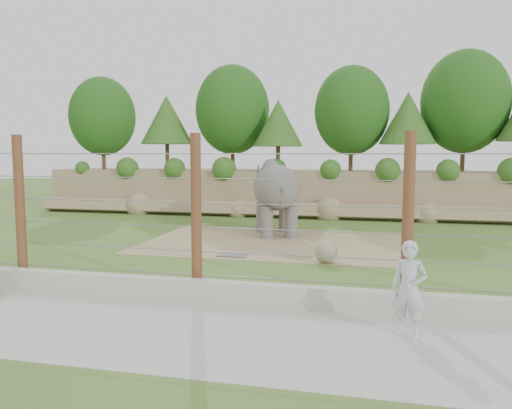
% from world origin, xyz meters
% --- Properties ---
extents(ground, '(90.00, 90.00, 0.00)m').
position_xyz_m(ground, '(0.00, 0.00, 0.00)').
color(ground, '#436223').
rests_on(ground, ground).
extents(back_embankment, '(30.00, 5.52, 8.77)m').
position_xyz_m(back_embankment, '(0.59, 12.68, 3.97)').
color(back_embankment, '#937B58').
rests_on(back_embankment, ground).
extents(dirt_patch, '(10.00, 7.00, 0.02)m').
position_xyz_m(dirt_patch, '(0.50, 3.00, 0.01)').
color(dirt_patch, '#9E865D').
rests_on(dirt_patch, ground).
extents(drain_grate, '(1.00, 0.60, 0.03)m').
position_xyz_m(drain_grate, '(-0.40, 0.12, 0.04)').
color(drain_grate, '#262628').
rests_on(drain_grate, dirt_patch).
extents(elephant, '(2.87, 4.23, 3.16)m').
position_xyz_m(elephant, '(0.23, 4.85, 1.58)').
color(elephant, '#5B5551').
rests_on(elephant, ground).
extents(stone_ball, '(0.72, 0.72, 0.72)m').
position_xyz_m(stone_ball, '(2.81, -0.30, 0.38)').
color(stone_ball, gray).
rests_on(stone_ball, dirt_patch).
extents(retaining_wall, '(26.00, 0.35, 0.50)m').
position_xyz_m(retaining_wall, '(0.00, -5.00, 0.25)').
color(retaining_wall, '#B6B4A8').
rests_on(retaining_wall, ground).
extents(walkway, '(26.00, 4.00, 0.01)m').
position_xyz_m(walkway, '(0.00, -7.00, 0.01)').
color(walkway, '#B6B4A8').
rests_on(walkway, ground).
extents(barrier_fence, '(20.26, 0.26, 4.00)m').
position_xyz_m(barrier_fence, '(0.00, -4.50, 2.00)').
color(barrier_fence, '#56311E').
rests_on(barrier_fence, ground).
extents(zookeeper, '(0.78, 0.64, 1.85)m').
position_xyz_m(zookeeper, '(4.93, -6.33, 0.94)').
color(zookeeper, silver).
rests_on(zookeeper, walkway).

